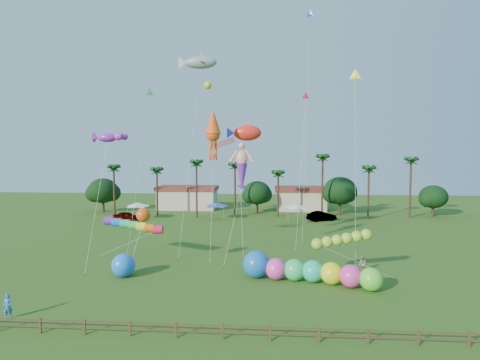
# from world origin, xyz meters

# --- Properties ---
(ground) EXTENTS (160.00, 160.00, 0.00)m
(ground) POSITION_xyz_m (0.00, 0.00, 0.00)
(ground) COLOR #285116
(ground) RESTS_ON ground
(tree_line) EXTENTS (69.46, 8.91, 11.00)m
(tree_line) POSITION_xyz_m (3.57, 44.00, 4.28)
(tree_line) COLOR #3A2819
(tree_line) RESTS_ON ground
(buildings_row) EXTENTS (35.00, 7.00, 4.00)m
(buildings_row) POSITION_xyz_m (-3.09, 50.00, 2.00)
(buildings_row) COLOR beige
(buildings_row) RESTS_ON ground
(tent_row) EXTENTS (31.00, 4.00, 0.60)m
(tent_row) POSITION_xyz_m (-6.00, 36.33, 2.75)
(tent_row) COLOR white
(tent_row) RESTS_ON ground
(fence) EXTENTS (36.12, 0.12, 1.00)m
(fence) POSITION_xyz_m (0.00, -6.00, 0.61)
(fence) COLOR brown
(fence) RESTS_ON ground
(car_a) EXTENTS (4.70, 2.12, 1.57)m
(car_a) POSITION_xyz_m (-21.69, 34.76, 0.78)
(car_a) COLOR #4C4C54
(car_a) RESTS_ON ground
(car_b) EXTENTS (5.37, 3.52, 1.67)m
(car_b) POSITION_xyz_m (12.51, 36.98, 0.84)
(car_b) COLOR #4C4C54
(car_b) RESTS_ON ground
(spectator_a) EXTENTS (0.74, 0.57, 1.81)m
(spectator_a) POSITION_xyz_m (-15.56, -4.12, 0.91)
(spectator_a) COLOR #3574B9
(spectator_a) RESTS_ON ground
(spectator_b) EXTENTS (0.87, 0.95, 1.58)m
(spectator_b) POSITION_xyz_m (12.31, 8.41, 0.79)
(spectator_b) COLOR #9F9585
(spectator_b) RESTS_ON ground
(caterpillar_inflatable) EXTENTS (12.45, 5.42, 2.57)m
(caterpillar_inflatable) POSITION_xyz_m (6.23, 5.01, 1.08)
(caterpillar_inflatable) COLOR #F941B2
(caterpillar_inflatable) RESTS_ON ground
(blue_ball) EXTENTS (2.23, 2.23, 2.23)m
(blue_ball) POSITION_xyz_m (-10.83, 5.35, 1.12)
(blue_ball) COLOR #1B71FB
(blue_ball) RESTS_ON ground
(rainbow_tube) EXTENTS (9.20, 2.27, 3.95)m
(rainbow_tube) POSITION_xyz_m (-10.78, 10.85, 3.46)
(rainbow_tube) COLOR #F91B4D
(rainbow_tube) RESTS_ON ground
(green_worm) EXTENTS (10.24, 3.14, 3.83)m
(green_worm) POSITION_xyz_m (7.56, 6.61, 3.18)
(green_worm) COLOR #A2D42F
(green_worm) RESTS_ON ground
(orange_ball_kite) EXTENTS (2.01, 2.22, 6.46)m
(orange_ball_kite) POSITION_xyz_m (-9.25, 6.72, 5.75)
(orange_ball_kite) COLOR #E95213
(orange_ball_kite) RESTS_ON ground
(merman_kite) EXTENTS (2.92, 5.79, 12.54)m
(merman_kite) POSITION_xyz_m (-0.03, 13.45, 9.97)
(merman_kite) COLOR #F6AA8C
(merman_kite) RESTS_ON ground
(fish_kite) EXTENTS (5.44, 7.11, 15.38)m
(fish_kite) POSITION_xyz_m (0.39, 17.46, 14.30)
(fish_kite) COLOR red
(fish_kite) RESTS_ON ground
(shark_kite) EXTENTS (5.52, 6.83, 23.59)m
(shark_kite) POSITION_xyz_m (-5.18, 16.49, 22.64)
(shark_kite) COLOR gray
(shark_kite) RESTS_ON ground
(squid_kite) EXTENTS (2.44, 5.64, 16.53)m
(squid_kite) POSITION_xyz_m (-3.41, 14.27, 13.92)
(squid_kite) COLOR #FF5114
(squid_kite) RESTS_ON ground
(lobster_kite) EXTENTS (4.00, 5.92, 14.12)m
(lobster_kite) POSITION_xyz_m (-14.00, 9.70, 13.42)
(lobster_kite) COLOR purple
(lobster_kite) RESTS_ON ground
(delta_kite_red) EXTENTS (1.96, 3.56, 19.50)m
(delta_kite_red) POSITION_xyz_m (7.63, 19.25, 18.53)
(delta_kite_red) COLOR red
(delta_kite_red) RESTS_ON ground
(delta_kite_yellow) EXTENTS (1.37, 3.65, 20.51)m
(delta_kite_yellow) POSITION_xyz_m (11.85, 11.21, 19.57)
(delta_kite_yellow) COLOR #F3FF1A
(delta_kite_yellow) RESTS_ON ground
(delta_kite_green) EXTENTS (2.16, 4.79, 19.53)m
(delta_kite_green) POSITION_xyz_m (-11.15, 15.16, 18.58)
(delta_kite_green) COLOR #36E862
(delta_kite_green) RESTS_ON ground
(delta_kite_blue) EXTENTS (1.60, 3.53, 30.84)m
(delta_kite_blue) POSITION_xyz_m (8.36, 22.49, 29.59)
(delta_kite_blue) COLOR #1933E2
(delta_kite_blue) RESTS_ON ground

